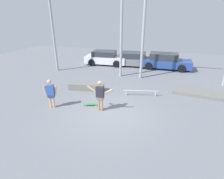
{
  "coord_description": "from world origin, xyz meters",
  "views": [
    {
      "loc": [
        2.36,
        -7.36,
        4.49
      ],
      "look_at": [
        -0.18,
        1.3,
        0.73
      ],
      "focal_mm": 28.0,
      "sensor_mm": 36.0,
      "label": 1
    }
  ],
  "objects_px": {
    "grind_rail": "(141,92)",
    "grind_box": "(86,87)",
    "skateboard": "(91,104)",
    "parked_car_grey": "(134,59)",
    "parked_car_blue": "(165,61)",
    "parked_car_white": "(106,58)",
    "manual_pad": "(201,93)",
    "bystander": "(51,93)",
    "skateboarder": "(100,95)"
  },
  "relations": [
    {
      "from": "manual_pad",
      "to": "parked_car_grey",
      "type": "bearing_deg",
      "value": 131.95
    },
    {
      "from": "skateboarder",
      "to": "parked_car_white",
      "type": "height_order",
      "value": "skateboarder"
    },
    {
      "from": "parked_car_blue",
      "to": "skateboard",
      "type": "bearing_deg",
      "value": -112.0
    },
    {
      "from": "grind_box",
      "to": "parked_car_blue",
      "type": "bearing_deg",
      "value": 54.71
    },
    {
      "from": "parked_car_white",
      "to": "parked_car_blue",
      "type": "relative_size",
      "value": 0.91
    },
    {
      "from": "parked_car_grey",
      "to": "bystander",
      "type": "distance_m",
      "value": 10.22
    },
    {
      "from": "skateboarder",
      "to": "grind_box",
      "type": "relative_size",
      "value": 0.7
    },
    {
      "from": "parked_car_grey",
      "to": "bystander",
      "type": "xyz_separation_m",
      "value": [
        -2.71,
        -9.85,
        0.22
      ]
    },
    {
      "from": "grind_box",
      "to": "parked_car_white",
      "type": "distance_m",
      "value": 6.9
    },
    {
      "from": "skateboard",
      "to": "grind_rail",
      "type": "xyz_separation_m",
      "value": [
        2.44,
        2.02,
        0.22
      ]
    },
    {
      "from": "manual_pad",
      "to": "parked_car_white",
      "type": "relative_size",
      "value": 0.79
    },
    {
      "from": "grind_box",
      "to": "bystander",
      "type": "height_order",
      "value": "bystander"
    },
    {
      "from": "grind_rail",
      "to": "bystander",
      "type": "xyz_separation_m",
      "value": [
        -4.33,
        -2.81,
        0.58
      ]
    },
    {
      "from": "skateboarder",
      "to": "grind_rail",
      "type": "height_order",
      "value": "skateboarder"
    },
    {
      "from": "manual_pad",
      "to": "bystander",
      "type": "distance_m",
      "value": 8.92
    },
    {
      "from": "skateboarder",
      "to": "manual_pad",
      "type": "bearing_deg",
      "value": 37.03
    },
    {
      "from": "parked_car_grey",
      "to": "manual_pad",
      "type": "bearing_deg",
      "value": -51.5
    },
    {
      "from": "parked_car_blue",
      "to": "bystander",
      "type": "distance_m",
      "value": 11.15
    },
    {
      "from": "parked_car_blue",
      "to": "bystander",
      "type": "relative_size",
      "value": 2.91
    },
    {
      "from": "parked_car_blue",
      "to": "parked_car_grey",
      "type": "bearing_deg",
      "value": 176.5
    },
    {
      "from": "parked_car_grey",
      "to": "parked_car_blue",
      "type": "height_order",
      "value": "parked_car_blue"
    },
    {
      "from": "grind_box",
      "to": "parked_car_grey",
      "type": "distance_m",
      "value": 7.39
    },
    {
      "from": "skateboard",
      "to": "skateboarder",
      "type": "bearing_deg",
      "value": -48.21
    },
    {
      "from": "skateboarder",
      "to": "bystander",
      "type": "distance_m",
      "value": 2.61
    },
    {
      "from": "skateboard",
      "to": "parked_car_grey",
      "type": "relative_size",
      "value": 0.18
    },
    {
      "from": "grind_box",
      "to": "parked_car_blue",
      "type": "distance_m",
      "value": 8.45
    },
    {
      "from": "skateboarder",
      "to": "parked_car_grey",
      "type": "xyz_separation_m",
      "value": [
        0.13,
        9.44,
        -0.26
      ]
    },
    {
      "from": "manual_pad",
      "to": "grind_rail",
      "type": "relative_size",
      "value": 1.55
    },
    {
      "from": "grind_rail",
      "to": "parked_car_white",
      "type": "relative_size",
      "value": 0.51
    },
    {
      "from": "skateboarder",
      "to": "parked_car_grey",
      "type": "height_order",
      "value": "skateboarder"
    },
    {
      "from": "bystander",
      "to": "skateboarder",
      "type": "bearing_deg",
      "value": 174.97
    },
    {
      "from": "parked_car_blue",
      "to": "bystander",
      "type": "bearing_deg",
      "value": -119.42
    },
    {
      "from": "grind_rail",
      "to": "parked_car_grey",
      "type": "distance_m",
      "value": 7.23
    },
    {
      "from": "skateboard",
      "to": "parked_car_grey",
      "type": "distance_m",
      "value": 9.11
    },
    {
      "from": "manual_pad",
      "to": "parked_car_blue",
      "type": "relative_size",
      "value": 0.72
    },
    {
      "from": "skateboard",
      "to": "parked_car_blue",
      "type": "height_order",
      "value": "parked_car_blue"
    },
    {
      "from": "grind_rail",
      "to": "parked_car_blue",
      "type": "xyz_separation_m",
      "value": [
        1.28,
        6.81,
        0.41
      ]
    },
    {
      "from": "grind_box",
      "to": "bystander",
      "type": "distance_m",
      "value": 2.91
    },
    {
      "from": "grind_box",
      "to": "manual_pad",
      "type": "xyz_separation_m",
      "value": [
        7.17,
        1.33,
        -0.12
      ]
    },
    {
      "from": "manual_pad",
      "to": "parked_car_white",
      "type": "xyz_separation_m",
      "value": [
        -8.06,
        5.49,
        0.57
      ]
    },
    {
      "from": "manual_pad",
      "to": "parked_car_blue",
      "type": "bearing_deg",
      "value": 112.4
    },
    {
      "from": "grind_rail",
      "to": "grind_box",
      "type": "bearing_deg",
      "value": -178.81
    },
    {
      "from": "manual_pad",
      "to": "bystander",
      "type": "relative_size",
      "value": 2.1
    },
    {
      "from": "skateboard",
      "to": "parked_car_grey",
      "type": "xyz_separation_m",
      "value": [
        0.81,
        9.05,
        0.57
      ]
    },
    {
      "from": "skateboard",
      "to": "bystander",
      "type": "relative_size",
      "value": 0.52
    },
    {
      "from": "skateboard",
      "to": "grind_box",
      "type": "distance_m",
      "value": 2.27
    },
    {
      "from": "grind_box",
      "to": "parked_car_white",
      "type": "bearing_deg",
      "value": 97.47
    },
    {
      "from": "parked_car_white",
      "to": "parked_car_blue",
      "type": "height_order",
      "value": "parked_car_blue"
    },
    {
      "from": "skateboarder",
      "to": "grind_rail",
      "type": "xyz_separation_m",
      "value": [
        1.76,
        2.41,
        -0.62
      ]
    },
    {
      "from": "skateboarder",
      "to": "parked_car_blue",
      "type": "distance_m",
      "value": 9.71
    }
  ]
}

